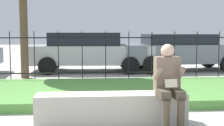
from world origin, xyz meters
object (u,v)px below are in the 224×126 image
at_px(stone_bench, 111,110).
at_px(car_parked_right, 182,51).
at_px(person_seated_reader, 169,82).
at_px(car_parked_center, 88,51).

bearing_deg(stone_bench, car_parked_right, 64.36).
xyz_separation_m(person_seated_reader, car_parked_center, (-1.21, 6.89, 0.05)).
distance_m(person_seated_reader, car_parked_center, 6.99).
bearing_deg(person_seated_reader, car_parked_center, 99.96).
distance_m(car_parked_right, car_parked_center, 3.53).
relative_size(stone_bench, car_parked_right, 0.51).
xyz_separation_m(stone_bench, person_seated_reader, (0.86, -0.26, 0.49)).
height_order(person_seated_reader, car_parked_right, car_parked_right).
xyz_separation_m(car_parked_right, car_parked_center, (-3.53, -0.00, 0.01)).
relative_size(person_seated_reader, car_parked_right, 0.27).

